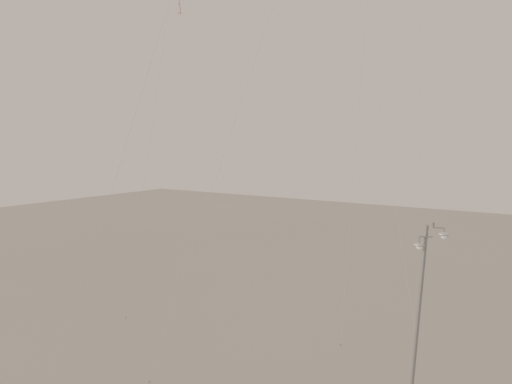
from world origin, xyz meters
The scene contains 3 objects.
street_lamp centered at (7.47, 5.79, 4.93)m, with size 1.67×0.92×9.24m.
kite_3 centered at (-5.17, 0.48, 16.48)m, with size 2.48×7.70×21.73m.
kite_5 centered at (-3.26, 23.42, 22.40)m, with size 10.62×12.28×30.48m.
Camera 1 is at (15.85, -20.85, 13.44)m, focal length 40.00 mm.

